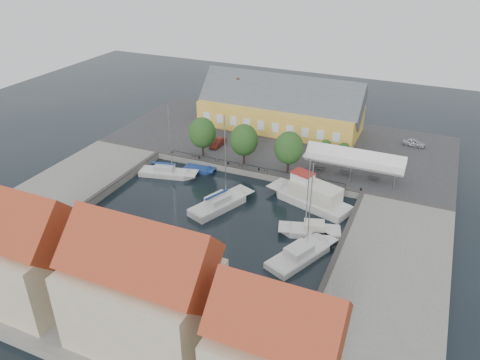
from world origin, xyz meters
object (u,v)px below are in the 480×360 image
Objects in this scene: tent_canopy at (354,159)px; west_boat_a at (167,174)px; trawler at (311,197)px; east_boat_c at (301,255)px; center_sailboat at (220,205)px; car_red at (218,143)px; warehouse at (277,108)px; car_silver at (414,143)px; launch_sw at (85,225)px; launch_nw at (199,170)px; east_boat_b at (311,232)px.

tent_canopy is 1.20× the size of west_boat_a.
trawler is 11.90m from east_boat_c.
center_sailboat is at bearing 154.89° from east_boat_c.
trawler reaches higher than car_red.
center_sailboat is at bearing -85.56° from warehouse.
trawler is (-10.70, -23.12, -0.59)m from car_silver.
center_sailboat reaches higher than tent_canopy.
east_boat_c is at bearing -79.19° from trawler.
launch_sw is at bearing 146.34° from car_silver.
launch_sw is 0.88× the size of launch_nw.
launch_nw is at bearing 155.47° from east_boat_b.
west_boat_a is (-3.26, -10.70, -1.36)m from car_red.
tent_canopy reaches higher than launch_nw.
warehouse reaches higher than east_boat_b.
car_silver is 0.31× the size of west_boat_a.
east_boat_b is 0.89× the size of west_boat_a.
tent_canopy is at bearing 14.51° from launch_nw.
launch_nw is (-29.13, -20.49, -1.52)m from car_silver.
center_sailboat is at bearing 150.96° from car_silver.
launch_nw is at bearing 41.89° from west_boat_a.
launch_sw is at bearing -169.77° from east_boat_c.
car_red is 17.65m from center_sailboat.
east_boat_c reaches higher than launch_nw.
tent_canopy is 1.06× the size of center_sailboat.
trawler is at bearing 162.88° from car_silver.
center_sailboat is at bearing -46.89° from launch_nw.
launch_sw is at bearing -99.98° from car_red.
west_boat_a is (-24.04, 6.07, 0.01)m from east_boat_b.
west_boat_a is (-32.75, -23.74, -1.34)m from car_silver.
launch_sw is at bearing -159.59° from east_boat_b.
warehouse reaches higher than trawler.
car_silver is (7.01, 14.77, -2.07)m from tent_canopy.
center_sailboat is 1.27× the size of east_boat_b.
launch_nw is at bearing 132.86° from car_silver.
east_boat_b is (-1.70, -15.05, -3.42)m from tent_canopy.
east_boat_c is 26.80m from launch_sw.
car_red is 0.32× the size of east_boat_c.
tent_canopy is 22.64m from car_red.
center_sailboat reaches higher than trawler.
east_boat_c is 25.11m from launch_nw.
west_boat_a is at bearing -178.38° from trawler.
trawler is 22.07m from west_boat_a.
west_boat_a is at bearing 133.67° from car_silver.
center_sailboat is 12.13m from trawler.
launch_nw is at bearing 73.29° from launch_sw.
launch_sw is (-5.36, -26.50, -1.54)m from car_red.
east_boat_b reaches higher than trawler.
center_sailboat reaches higher than east_boat_b.
east_boat_b reaches higher than launch_nw.
car_red is 26.74m from east_boat_b.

